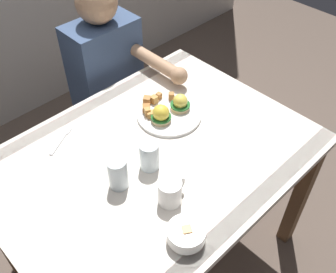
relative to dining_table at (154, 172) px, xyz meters
name	(u,v)px	position (x,y,z in m)	size (l,w,h in m)	color
ground_plane	(157,252)	(0.00, 0.00, -0.63)	(6.00, 6.00, 0.00)	brown
dining_table	(154,172)	(0.00, 0.00, 0.00)	(1.20, 0.90, 0.74)	silver
eggs_benedict_plate	(168,112)	(0.19, 0.12, 0.13)	(0.27, 0.27, 0.09)	white
fruit_bowl	(186,234)	(-0.17, -0.34, 0.14)	(0.12, 0.12, 0.06)	white
coffee_mug	(170,191)	(-0.10, -0.20, 0.16)	(0.11, 0.08, 0.09)	white
fork	(62,139)	(-0.21, 0.31, 0.11)	(0.14, 0.09, 0.00)	silver
water_glass_near	(118,174)	(-0.18, -0.03, 0.16)	(0.07, 0.07, 0.12)	silver
water_glass_far	(149,157)	(-0.05, -0.04, 0.16)	(0.07, 0.07, 0.11)	silver
diner_person	(110,79)	(0.25, 0.60, 0.02)	(0.34, 0.54, 1.14)	#33333D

